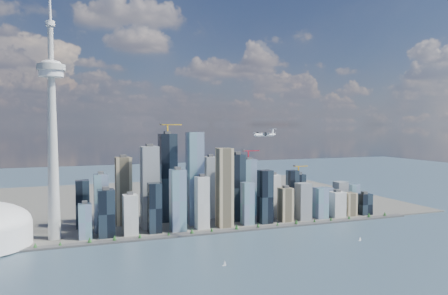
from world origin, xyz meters
name	(u,v)px	position (x,y,z in m)	size (l,w,h in m)	color
ground	(248,270)	(0.00, 0.00, 0.00)	(4000.00, 4000.00, 0.00)	#304955
seawall	(202,233)	(0.00, 250.00, 2.00)	(1100.00, 22.00, 4.00)	#383838
land	(158,200)	(0.00, 700.00, 1.50)	(1400.00, 900.00, 3.00)	#4C4C47
shoreline_trees	(202,230)	(0.00, 250.00, 8.78)	(960.53, 7.20, 8.80)	#3F2D1E
skyscraper_cluster	(214,193)	(59.62, 336.82, 74.14)	(736.00, 142.00, 240.17)	black
needle_tower	(52,126)	(-300.00, 310.00, 235.84)	(56.00, 56.00, 550.50)	#A3A29D
airplane	(265,134)	(104.23, 153.33, 219.36)	(62.20, 55.70, 15.70)	silver
sailboat_west	(225,264)	(-28.08, 33.73, 3.23)	(7.25, 2.25, 10.06)	white
sailboat_east	(360,239)	(290.24, 85.36, 2.91)	(6.58, 2.73, 9.08)	white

